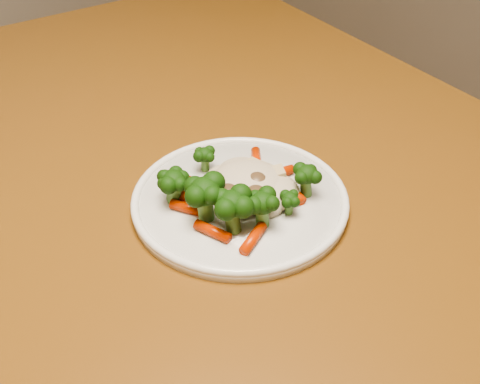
{
  "coord_description": "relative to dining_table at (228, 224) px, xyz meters",
  "views": [
    {
      "loc": [
        0.17,
        -0.72,
        1.2
      ],
      "look_at": [
        -0.18,
        -0.29,
        0.77
      ],
      "focal_mm": 45.0,
      "sensor_mm": 36.0,
      "label": 1
    }
  ],
  "objects": [
    {
      "name": "dining_table",
      "position": [
        0.0,
        0.0,
        0.0
      ],
      "size": [
        1.45,
        1.17,
        0.75
      ],
      "rotation": [
        0.0,
        0.0,
        -0.3
      ],
      "color": "brown",
      "rests_on": "ground"
    },
    {
      "name": "plate",
      "position": [
        0.06,
        -0.05,
        0.1
      ],
      "size": [
        0.25,
        0.25,
        0.01
      ],
      "primitive_type": "cylinder",
      "color": "white",
      "rests_on": "dining_table"
    },
    {
      "name": "meal",
      "position": [
        0.06,
        -0.06,
        0.13
      ],
      "size": [
        0.16,
        0.17,
        0.05
      ],
      "color": "beige",
      "rests_on": "plate"
    }
  ]
}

